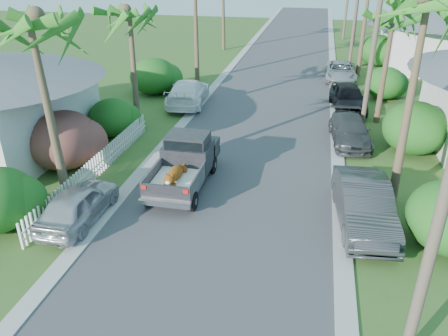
% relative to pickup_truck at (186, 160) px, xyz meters
% --- Properties ---
extents(ground, '(120.00, 120.00, 0.00)m').
position_rel_pickup_truck_xyz_m(ground, '(2.06, -5.73, -1.01)').
color(ground, '#385821').
rests_on(ground, ground).
extents(road, '(8.00, 100.00, 0.02)m').
position_rel_pickup_truck_xyz_m(road, '(2.06, 19.27, -1.00)').
color(road, '#38383A').
rests_on(road, ground).
extents(curb_left, '(0.60, 100.00, 0.06)m').
position_rel_pickup_truck_xyz_m(curb_left, '(-2.24, 19.27, -0.98)').
color(curb_left, '#A5A39E').
rests_on(curb_left, ground).
extents(curb_right, '(0.60, 100.00, 0.06)m').
position_rel_pickup_truck_xyz_m(curb_right, '(6.36, 19.27, -0.98)').
color(curb_right, '#A5A39E').
rests_on(curb_right, ground).
extents(pickup_truck, '(1.98, 5.12, 2.06)m').
position_rel_pickup_truck_xyz_m(pickup_truck, '(0.00, 0.00, 0.00)').
color(pickup_truck, black).
rests_on(pickup_truck, ground).
extents(parked_car_rn, '(2.17, 5.04, 1.61)m').
position_rel_pickup_truck_xyz_m(parked_car_rn, '(7.06, -1.89, -0.20)').
color(parked_car_rn, '#2B2E30').
rests_on(parked_car_rn, ground).
extents(parked_car_rm, '(2.26, 4.64, 1.30)m').
position_rel_pickup_truck_xyz_m(parked_car_rm, '(6.95, 5.86, -0.36)').
color(parked_car_rm, '#333739').
rests_on(parked_car_rm, ground).
extents(parked_car_rf, '(2.44, 4.81, 1.57)m').
position_rel_pickup_truck_xyz_m(parked_car_rf, '(7.06, 11.32, -0.22)').
color(parked_car_rf, black).
rests_on(parked_car_rf, ground).
extents(parked_car_rd, '(2.27, 4.88, 1.35)m').
position_rel_pickup_truck_xyz_m(parked_car_rd, '(6.83, 18.51, -0.33)').
color(parked_car_rd, '#A1A5A8').
rests_on(parked_car_rd, ground).
extents(parked_car_ln, '(1.64, 3.98, 1.35)m').
position_rel_pickup_truck_xyz_m(parked_car_ln, '(-2.94, -3.75, -0.33)').
color(parked_car_ln, '#B3B6BB').
rests_on(parked_car_ln, ground).
extents(parked_car_lf, '(2.81, 5.68, 1.59)m').
position_rel_pickup_truck_xyz_m(parked_car_lf, '(-2.94, 10.30, -0.22)').
color(parked_car_lf, white).
rests_on(parked_car_lf, ground).
extents(palm_l_a, '(4.40, 4.40, 8.20)m').
position_rel_pickup_truck_xyz_m(palm_l_a, '(-4.14, -2.73, 5.92)').
color(palm_l_a, brown).
rests_on(palm_l_a, ground).
extents(palm_l_b, '(4.40, 4.40, 7.40)m').
position_rel_pickup_truck_xyz_m(palm_l_b, '(-4.74, 6.27, 5.14)').
color(palm_l_b, brown).
rests_on(palm_l_b, ground).
extents(palm_r_a, '(4.40, 4.40, 8.70)m').
position_rel_pickup_truck_xyz_m(palm_r_a, '(8.36, 0.27, 6.41)').
color(palm_r_a, brown).
rests_on(palm_r_a, ground).
extents(palm_r_b, '(4.40, 4.40, 7.20)m').
position_rel_pickup_truck_xyz_m(palm_r_b, '(8.66, 9.27, 4.94)').
color(palm_r_b, brown).
rests_on(palm_r_b, ground).
extents(shrub_l_b, '(3.00, 3.30, 2.60)m').
position_rel_pickup_truck_xyz_m(shrub_l_b, '(-5.74, 0.27, 0.29)').
color(shrub_l_b, '#AC1845').
rests_on(shrub_l_b, ground).
extents(shrub_l_c, '(2.40, 2.64, 2.00)m').
position_rel_pickup_truck_xyz_m(shrub_l_c, '(-5.34, 4.27, -0.01)').
color(shrub_l_c, '#1D4C15').
rests_on(shrub_l_c, ground).
extents(shrub_l_d, '(3.20, 3.52, 2.40)m').
position_rel_pickup_truck_xyz_m(shrub_l_d, '(-5.94, 12.27, 0.19)').
color(shrub_l_d, '#1D4C15').
rests_on(shrub_l_d, ground).
extents(shrub_r_b, '(3.00, 3.30, 2.50)m').
position_rel_pickup_truck_xyz_m(shrub_r_b, '(9.86, 5.27, 0.24)').
color(shrub_r_b, '#1D4C15').
rests_on(shrub_r_b, ground).
extents(shrub_r_c, '(2.60, 2.86, 2.10)m').
position_rel_pickup_truck_xyz_m(shrub_r_c, '(9.56, 14.27, 0.04)').
color(shrub_r_c, '#1D4C15').
rests_on(shrub_r_c, ground).
extents(shrub_r_d, '(3.20, 3.52, 2.60)m').
position_rel_pickup_truck_xyz_m(shrub_r_d, '(10.06, 24.27, 0.29)').
color(shrub_r_d, '#1D4C15').
rests_on(shrub_r_d, ground).
extents(picket_fence, '(0.10, 11.00, 1.00)m').
position_rel_pickup_truck_xyz_m(picket_fence, '(-3.94, -0.23, -0.51)').
color(picket_fence, white).
rests_on(picket_fence, ground).
extents(house_right_far, '(9.00, 8.00, 4.60)m').
position_rel_pickup_truck_xyz_m(house_right_far, '(15.06, 24.27, 1.11)').
color(house_right_far, silver).
rests_on(house_right_far, ground).
extents(utility_pole_a, '(1.60, 0.26, 9.00)m').
position_rel_pickup_truck_xyz_m(utility_pole_a, '(7.66, -7.73, 3.59)').
color(utility_pole_a, brown).
rests_on(utility_pole_a, ground).
extents(utility_pole_b, '(1.60, 0.26, 9.00)m').
position_rel_pickup_truck_xyz_m(utility_pole_b, '(7.66, 7.27, 3.59)').
color(utility_pole_b, brown).
rests_on(utility_pole_b, ground).
extents(utility_pole_c, '(1.60, 0.26, 9.00)m').
position_rel_pickup_truck_xyz_m(utility_pole_c, '(7.66, 22.27, 3.59)').
color(utility_pole_c, brown).
rests_on(utility_pole_c, ground).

